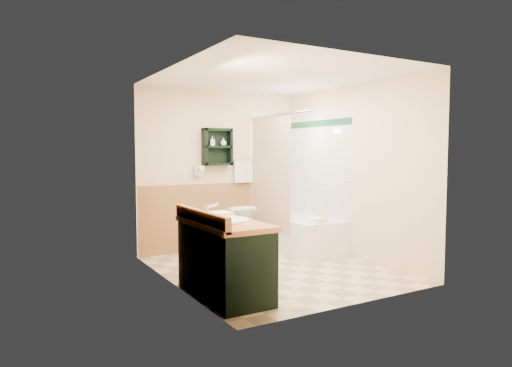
# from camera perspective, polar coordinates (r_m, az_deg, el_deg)

# --- Properties ---
(floor) EXTENTS (3.00, 3.00, 0.00)m
(floor) POSITION_cam_1_polar(r_m,az_deg,el_deg) (5.82, 2.18, -10.70)
(floor) COLOR beige
(floor) RESTS_ON ground
(back_wall) EXTENTS (2.60, 0.04, 2.40)m
(back_wall) POSITION_cam_1_polar(r_m,az_deg,el_deg) (6.97, -4.49, 1.70)
(back_wall) COLOR #FFEFC7
(back_wall) RESTS_ON ground
(left_wall) EXTENTS (0.04, 3.00, 2.40)m
(left_wall) POSITION_cam_1_polar(r_m,az_deg,el_deg) (5.06, -10.53, 0.79)
(left_wall) COLOR #FFEFC7
(left_wall) RESTS_ON ground
(right_wall) EXTENTS (0.04, 3.00, 2.40)m
(right_wall) POSITION_cam_1_polar(r_m,az_deg,el_deg) (6.44, 12.18, 1.44)
(right_wall) COLOR #FFEFC7
(right_wall) RESTS_ON ground
(ceiling) EXTENTS (2.60, 3.00, 0.04)m
(ceiling) POSITION_cam_1_polar(r_m,az_deg,el_deg) (5.71, 2.24, 13.49)
(ceiling) COLOR white
(ceiling) RESTS_ON back_wall
(wainscot_left) EXTENTS (2.98, 2.98, 1.00)m
(wainscot_left) POSITION_cam_1_polar(r_m,az_deg,el_deg) (5.16, -10.06, -6.99)
(wainscot_left) COLOR tan
(wainscot_left) RESTS_ON left_wall
(wainscot_back) EXTENTS (2.58, 2.58, 1.00)m
(wainscot_back) POSITION_cam_1_polar(r_m,az_deg,el_deg) (7.00, -4.33, -4.04)
(wainscot_back) COLOR tan
(wainscot_back) RESTS_ON back_wall
(mirror_frame) EXTENTS (1.30, 1.30, 1.00)m
(mirror_frame) POSITION_cam_1_polar(r_m,az_deg,el_deg) (4.56, -7.66, 4.25)
(mirror_frame) COLOR brown
(mirror_frame) RESTS_ON left_wall
(mirror_glass) EXTENTS (1.20, 1.20, 0.90)m
(mirror_glass) POSITION_cam_1_polar(r_m,az_deg,el_deg) (4.56, -7.60, 4.25)
(mirror_glass) COLOR white
(mirror_glass) RESTS_ON left_wall
(tile_right) EXTENTS (1.50, 1.50, 2.10)m
(tile_right) POSITION_cam_1_polar(r_m,az_deg,el_deg) (7.00, 7.79, 0.46)
(tile_right) COLOR white
(tile_right) RESTS_ON right_wall
(tile_back) EXTENTS (0.95, 0.95, 2.10)m
(tile_back) POSITION_cam_1_polar(r_m,az_deg,el_deg) (7.44, 2.80, 0.70)
(tile_back) COLOR white
(tile_back) RESTS_ON back_wall
(tile_accent) EXTENTS (1.50, 1.50, 0.10)m
(tile_accent) POSITION_cam_1_polar(r_m,az_deg,el_deg) (6.99, 7.79, 7.43)
(tile_accent) COLOR #154A2C
(tile_accent) RESTS_ON right_wall
(wall_shelf) EXTENTS (0.45, 0.15, 0.55)m
(wall_shelf) POSITION_cam_1_polar(r_m,az_deg,el_deg) (6.82, -4.85, 4.59)
(wall_shelf) COLOR black
(wall_shelf) RESTS_ON back_wall
(hair_dryer) EXTENTS (0.10, 0.24, 0.18)m
(hair_dryer) POSITION_cam_1_polar(r_m,az_deg,el_deg) (6.72, -7.23, 1.60)
(hair_dryer) COLOR silver
(hair_dryer) RESTS_ON back_wall
(towel_bar) EXTENTS (0.40, 0.06, 0.40)m
(towel_bar) POSITION_cam_1_polar(r_m,az_deg,el_deg) (7.06, -1.69, 2.96)
(towel_bar) COLOR white
(towel_bar) RESTS_ON back_wall
(curtain_rod) EXTENTS (0.03, 1.60, 0.03)m
(curtain_rod) POSITION_cam_1_polar(r_m,az_deg,el_deg) (6.57, 2.64, 8.55)
(curtain_rod) COLOR silver
(curtain_rod) RESTS_ON back_wall
(shower_curtain) EXTENTS (1.05, 1.05, 1.70)m
(shower_curtain) POSITION_cam_1_polar(r_m,az_deg,el_deg) (6.71, 1.81, 1.20)
(shower_curtain) COLOR #C7B797
(shower_curtain) RESTS_ON curtain_rod
(vanity) EXTENTS (0.59, 1.22, 0.78)m
(vanity) POSITION_cam_1_polar(r_m,az_deg,el_deg) (4.72, -3.98, -9.36)
(vanity) COLOR black
(vanity) RESTS_ON ground
(bathtub) EXTENTS (0.75, 1.50, 0.50)m
(bathtub) POSITION_cam_1_polar(r_m,az_deg,el_deg) (6.92, 5.15, -6.23)
(bathtub) COLOR white
(bathtub) RESTS_ON ground
(toilet) EXTENTS (0.43, 0.72, 0.69)m
(toilet) POSITION_cam_1_polar(r_m,az_deg,el_deg) (6.72, -2.72, -5.70)
(toilet) COLOR white
(toilet) RESTS_ON ground
(counter_towel) EXTENTS (0.30, 0.24, 0.04)m
(counter_towel) POSITION_cam_1_polar(r_m,az_deg,el_deg) (5.02, -4.88, -3.80)
(counter_towel) COLOR white
(counter_towel) RESTS_ON vanity
(vanity_book) EXTENTS (0.18, 0.06, 0.24)m
(vanity_book) POSITION_cam_1_polar(r_m,az_deg,el_deg) (5.18, -8.97, -2.46)
(vanity_book) COLOR black
(vanity_book) RESTS_ON vanity
(tub_towel) EXTENTS (0.25, 0.21, 0.07)m
(tub_towel) POSITION_cam_1_polar(r_m,az_deg,el_deg) (6.33, 7.57, -4.59)
(tub_towel) COLOR white
(tub_towel) RESTS_ON bathtub
(soap_bottle_a) EXTENTS (0.10, 0.15, 0.06)m
(soap_bottle_a) POSITION_cam_1_polar(r_m,az_deg,el_deg) (6.78, -5.48, 4.99)
(soap_bottle_a) COLOR white
(soap_bottle_a) RESTS_ON wall_shelf
(soap_bottle_b) EXTENTS (0.10, 0.13, 0.09)m
(soap_bottle_b) POSITION_cam_1_polar(r_m,az_deg,el_deg) (6.86, -4.11, 5.09)
(soap_bottle_b) COLOR white
(soap_bottle_b) RESTS_ON wall_shelf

